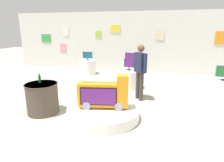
{
  "coord_description": "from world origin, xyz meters",
  "views": [
    {
      "loc": [
        1.2,
        -3.88,
        2.03
      ],
      "look_at": [
        -0.03,
        1.01,
        0.66
      ],
      "focal_mm": 30.91,
      "sensor_mm": 36.0,
      "label": 1
    }
  ],
  "objects_px": {
    "main_display_pedestal": "(103,113)",
    "shopper_browsing_near_truck": "(140,68)",
    "novelty_firetruck_tv": "(104,95)",
    "display_pedestal_center_rear": "(88,67)",
    "tv_on_far_right": "(131,57)",
    "bottle_on_side_table": "(40,79)",
    "display_pedestal_right_rear": "(129,79)",
    "side_table_round": "(42,98)",
    "display_pedestal_far_right": "(130,69)",
    "tv_on_right_rear": "(129,64)",
    "tv_on_center_rear": "(88,55)",
    "display_pedestal_left_rear": "(222,91)"
  },
  "relations": [
    {
      "from": "main_display_pedestal",
      "to": "shopper_browsing_near_truck",
      "type": "bearing_deg",
      "value": 65.17
    },
    {
      "from": "main_display_pedestal",
      "to": "novelty_firetruck_tv",
      "type": "height_order",
      "value": "novelty_firetruck_tv"
    },
    {
      "from": "display_pedestal_center_rear",
      "to": "tv_on_far_right",
      "type": "distance_m",
      "value": 2.05
    },
    {
      "from": "display_pedestal_center_rear",
      "to": "main_display_pedestal",
      "type": "bearing_deg",
      "value": -64.64
    },
    {
      "from": "tv_on_far_right",
      "to": "bottle_on_side_table",
      "type": "bearing_deg",
      "value": -111.1
    },
    {
      "from": "display_pedestal_right_rear",
      "to": "bottle_on_side_table",
      "type": "relative_size",
      "value": 3.59
    },
    {
      "from": "display_pedestal_center_rear",
      "to": "bottle_on_side_table",
      "type": "distance_m",
      "value": 4.27
    },
    {
      "from": "main_display_pedestal",
      "to": "side_table_round",
      "type": "bearing_deg",
      "value": -177.18
    },
    {
      "from": "main_display_pedestal",
      "to": "display_pedestal_right_rear",
      "type": "relative_size",
      "value": 1.95
    },
    {
      "from": "display_pedestal_right_rear",
      "to": "side_table_round",
      "type": "height_order",
      "value": "side_table_round"
    },
    {
      "from": "display_pedestal_far_right",
      "to": "side_table_round",
      "type": "xyz_separation_m",
      "value": [
        -1.52,
        -4.23,
        0.06
      ]
    },
    {
      "from": "novelty_firetruck_tv",
      "to": "display_pedestal_center_rear",
      "type": "xyz_separation_m",
      "value": [
        -2.02,
        4.22,
        -0.26
      ]
    },
    {
      "from": "display_pedestal_center_rear",
      "to": "shopper_browsing_near_truck",
      "type": "xyz_separation_m",
      "value": [
        2.67,
        -2.77,
        0.62
      ]
    },
    {
      "from": "display_pedestal_far_right",
      "to": "tv_on_right_rear",
      "type": "bearing_deg",
      "value": -82.92
    },
    {
      "from": "tv_on_center_rear",
      "to": "display_pedestal_right_rear",
      "type": "bearing_deg",
      "value": -37.8
    },
    {
      "from": "display_pedestal_center_rear",
      "to": "tv_on_center_rear",
      "type": "height_order",
      "value": "tv_on_center_rear"
    },
    {
      "from": "bottle_on_side_table",
      "to": "shopper_browsing_near_truck",
      "type": "bearing_deg",
      "value": 32.35
    },
    {
      "from": "novelty_firetruck_tv",
      "to": "side_table_round",
      "type": "xyz_separation_m",
      "value": [
        -1.57,
        -0.07,
        -0.2
      ]
    },
    {
      "from": "display_pedestal_right_rear",
      "to": "display_pedestal_far_right",
      "type": "distance_m",
      "value": 1.64
    },
    {
      "from": "display_pedestal_center_rear",
      "to": "display_pedestal_right_rear",
      "type": "relative_size",
      "value": 0.87
    },
    {
      "from": "main_display_pedestal",
      "to": "display_pedestal_center_rear",
      "type": "distance_m",
      "value": 4.68
    },
    {
      "from": "display_pedestal_right_rear",
      "to": "tv_on_right_rear",
      "type": "xyz_separation_m",
      "value": [
        0.0,
        -0.0,
        0.53
      ]
    },
    {
      "from": "display_pedestal_center_rear",
      "to": "novelty_firetruck_tv",
      "type": "bearing_deg",
      "value": -64.4
    },
    {
      "from": "display_pedestal_left_rear",
      "to": "side_table_round",
      "type": "relative_size",
      "value": 0.96
    },
    {
      "from": "tv_on_far_right",
      "to": "display_pedestal_far_right",
      "type": "bearing_deg",
      "value": 99.49
    },
    {
      "from": "main_display_pedestal",
      "to": "bottle_on_side_table",
      "type": "bearing_deg",
      "value": 179.94
    },
    {
      "from": "tv_on_right_rear",
      "to": "bottle_on_side_table",
      "type": "distance_m",
      "value": 3.1
    },
    {
      "from": "display_pedestal_left_rear",
      "to": "bottle_on_side_table",
      "type": "bearing_deg",
      "value": -158.76
    },
    {
      "from": "novelty_firetruck_tv",
      "to": "display_pedestal_right_rear",
      "type": "height_order",
      "value": "novelty_firetruck_tv"
    },
    {
      "from": "tv_on_right_rear",
      "to": "side_table_round",
      "type": "height_order",
      "value": "tv_on_right_rear"
    },
    {
      "from": "display_pedestal_far_right",
      "to": "side_table_round",
      "type": "relative_size",
      "value": 0.89
    },
    {
      "from": "display_pedestal_left_rear",
      "to": "side_table_round",
      "type": "xyz_separation_m",
      "value": [
        -4.52,
        -1.86,
        0.06
      ]
    },
    {
      "from": "side_table_round",
      "to": "novelty_firetruck_tv",
      "type": "bearing_deg",
      "value": 2.67
    },
    {
      "from": "display_pedestal_left_rear",
      "to": "tv_on_far_right",
      "type": "bearing_deg",
      "value": 141.77
    },
    {
      "from": "side_table_round",
      "to": "shopper_browsing_near_truck",
      "type": "distance_m",
      "value": 2.75
    },
    {
      "from": "display_pedestal_center_rear",
      "to": "bottle_on_side_table",
      "type": "xyz_separation_m",
      "value": [
        0.38,
        -4.22,
        0.53
      ]
    },
    {
      "from": "tv_on_center_rear",
      "to": "display_pedestal_right_rear",
      "type": "distance_m",
      "value": 2.81
    },
    {
      "from": "main_display_pedestal",
      "to": "display_pedestal_right_rear",
      "type": "bearing_deg",
      "value": 85.95
    },
    {
      "from": "display_pedestal_right_rear",
      "to": "tv_on_far_right",
      "type": "relative_size",
      "value": 1.81
    },
    {
      "from": "display_pedestal_far_right",
      "to": "bottle_on_side_table",
      "type": "height_order",
      "value": "bottle_on_side_table"
    },
    {
      "from": "bottle_on_side_table",
      "to": "display_pedestal_center_rear",
      "type": "bearing_deg",
      "value": 95.15
    },
    {
      "from": "display_pedestal_far_right",
      "to": "main_display_pedestal",
      "type": "bearing_deg",
      "value": -89.7
    },
    {
      "from": "display_pedestal_left_rear",
      "to": "display_pedestal_center_rear",
      "type": "distance_m",
      "value": 5.54
    },
    {
      "from": "novelty_firetruck_tv",
      "to": "display_pedestal_left_rear",
      "type": "xyz_separation_m",
      "value": [
        2.95,
        1.79,
        -0.26
      ]
    },
    {
      "from": "tv_on_center_rear",
      "to": "side_table_round",
      "type": "relative_size",
      "value": 0.62
    },
    {
      "from": "main_display_pedestal",
      "to": "tv_on_right_rear",
      "type": "bearing_deg",
      "value": 85.91
    },
    {
      "from": "tv_on_center_rear",
      "to": "tv_on_far_right",
      "type": "height_order",
      "value": "tv_on_center_rear"
    },
    {
      "from": "main_display_pedestal",
      "to": "shopper_browsing_near_truck",
      "type": "distance_m",
      "value": 1.79
    },
    {
      "from": "shopper_browsing_near_truck",
      "to": "display_pedestal_left_rear",
      "type": "bearing_deg",
      "value": 8.26
    },
    {
      "from": "display_pedestal_right_rear",
      "to": "novelty_firetruck_tv",
      "type": "bearing_deg",
      "value": -93.52
    }
  ]
}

